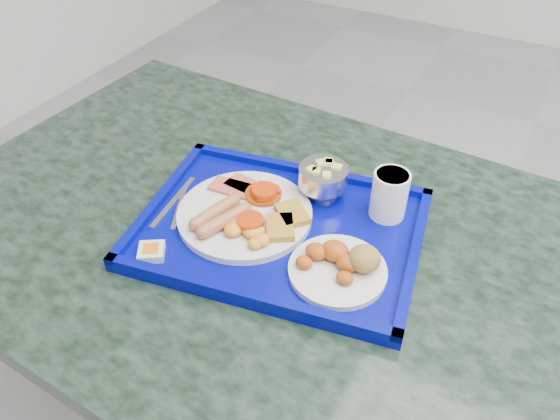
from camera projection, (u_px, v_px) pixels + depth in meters
name	position (u px, v px, depth m)	size (l,w,h in m)	color
table	(265.00, 300.00, 1.12)	(1.30, 0.91, 0.79)	gray
tray	(280.00, 230.00, 0.96)	(0.54, 0.43, 0.03)	#020787
main_plate	(247.00, 214.00, 0.97)	(0.24, 0.24, 0.04)	silver
bread_plate	(341.00, 264.00, 0.87)	(0.16, 0.16, 0.05)	silver
fruit_bowl	(323.00, 177.00, 1.00)	(0.09, 0.09, 0.06)	silver
juice_cup	(390.00, 193.00, 0.96)	(0.06, 0.06, 0.09)	white
spoon	(205.00, 196.00, 1.02)	(0.08, 0.15, 0.01)	silver
knife	(173.00, 202.00, 1.01)	(0.01, 0.15, 0.00)	silver
jam_packet	(151.00, 252.00, 0.90)	(0.06, 0.06, 0.02)	silver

